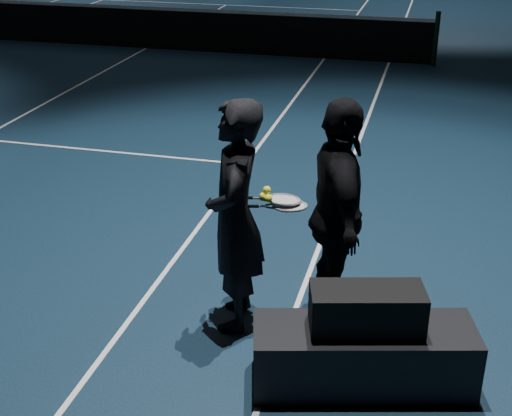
{
  "coord_description": "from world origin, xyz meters",
  "views": [
    {
      "loc": [
        6.5,
        -15.09,
        3.52
      ],
      "look_at": [
        5.17,
        -9.92,
        1.05
      ],
      "focal_mm": 50.0,
      "sensor_mm": 36.0,
      "label": 1
    }
  ],
  "objects": [
    {
      "name": "floor",
      "position": [
        0.0,
        0.0,
        0.0
      ],
      "size": [
        36.0,
        36.0,
        0.0
      ],
      "primitive_type": "plane",
      "color": "black",
      "rests_on": "ground"
    },
    {
      "name": "court_lines",
      "position": [
        0.0,
        0.0,
        0.0
      ],
      "size": [
        10.98,
        23.78,
        0.01
      ],
      "primitive_type": null,
      "color": "white",
      "rests_on": "floor"
    },
    {
      "name": "net_post_right",
      "position": [
        6.4,
        0.0,
        0.55
      ],
      "size": [
        0.1,
        0.1,
        1.1
      ],
      "primitive_type": "cylinder",
      "color": "black",
      "rests_on": "floor"
    },
    {
      "name": "net_mesh",
      "position": [
        0.0,
        0.0,
        0.45
      ],
      "size": [
        12.8,
        0.02,
        0.86
      ],
      "primitive_type": "cube",
      "color": "black",
      "rests_on": "floor"
    },
    {
      "name": "net_tape",
      "position": [
        0.0,
        0.0,
        0.92
      ],
      "size": [
        12.8,
        0.03,
        0.07
      ],
      "primitive_type": "cube",
      "color": "white",
      "rests_on": "net_mesh"
    },
    {
      "name": "player_bench",
      "position": [
        6.19,
        -10.61,
        0.25
      ],
      "size": [
        1.75,
        0.95,
        0.5
      ],
      "primitive_type": "cube",
      "rotation": [
        0.0,
        0.0,
        0.25
      ],
      "color": "black",
      "rests_on": "floor"
    },
    {
      "name": "racket_bag",
      "position": [
        6.19,
        -10.61,
        0.66
      ],
      "size": [
        0.89,
        0.55,
        0.33
      ],
      "primitive_type": "cube",
      "rotation": [
        0.0,
        0.0,
        0.25
      ],
      "color": "black",
      "rests_on": "player_bench"
    },
    {
      "name": "bag_signature",
      "position": [
        6.19,
        -10.79,
        0.66
      ],
      "size": [
        0.38,
        0.1,
        0.11
      ],
      "primitive_type": "cube",
      "rotation": [
        0.0,
        0.0,
        0.25
      ],
      "color": "white",
      "rests_on": "racket_bag"
    },
    {
      "name": "player_a",
      "position": [
        5.02,
        -10.03,
        1.0
      ],
      "size": [
        0.6,
        0.8,
        2.0
      ],
      "primitive_type": "imported",
      "rotation": [
        0.0,
        0.0,
        -1.39
      ],
      "color": "black",
      "rests_on": "floor"
    },
    {
      "name": "player_b",
      "position": [
        5.83,
        -9.79,
        1.0
      ],
      "size": [
        0.84,
        1.27,
        2.0
      ],
      "primitive_type": "imported",
      "rotation": [
        0.0,
        0.0,
        1.9
      ],
      "color": "black",
      "rests_on": "floor"
    },
    {
      "name": "racket_lower",
      "position": [
        5.45,
        -9.9,
        1.09
      ],
      "size": [
        0.71,
        0.4,
        0.03
      ],
      "primitive_type": null,
      "rotation": [
        0.0,
        0.0,
        0.28
      ],
      "color": "black",
      "rests_on": "player_a"
    },
    {
      "name": "racket_upper",
      "position": [
        5.39,
        -9.87,
        1.13
      ],
      "size": [
        0.71,
        0.44,
        0.1
      ],
      "primitive_type": null,
      "rotation": [
        0.0,
        0.1,
        0.35
      ],
      "color": "black",
      "rests_on": "player_b"
    },
    {
      "name": "tennis_balls",
      "position": [
        5.26,
        -9.95,
        1.19
      ],
      "size": [
        0.12,
        0.1,
        0.12
      ],
      "primitive_type": null,
      "color": "yellow",
      "rests_on": "racket_upper"
    }
  ]
}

